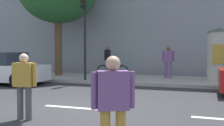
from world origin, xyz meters
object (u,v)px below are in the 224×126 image
object	(u,v)px
poster_column	(219,54)
pedestrian_near_pole	(107,58)
pedestrian_with_backpack	(168,59)
traffic_light	(84,22)
pedestrian_in_light_jacket	(113,101)
pedestrian_with_bag	(25,81)
bicycle_leaning	(113,71)

from	to	relation	value
poster_column	pedestrian_near_pole	size ratio (longest dim) A/B	1.44
poster_column	pedestrian_with_backpack	world-z (taller)	poster_column
traffic_light	pedestrian_in_light_jacket	xyz separation A→B (m)	(4.28, -8.26, -2.15)
traffic_light	poster_column	xyz separation A→B (m)	(6.23, 1.68, -1.58)
pedestrian_in_light_jacket	pedestrian_with_backpack	xyz separation A→B (m)	(-0.46, 10.46, 0.29)
pedestrian_in_light_jacket	pedestrian_near_pole	world-z (taller)	pedestrian_near_pole
poster_column	pedestrian_with_bag	size ratio (longest dim) A/B	1.68
bicycle_leaning	pedestrian_with_backpack	bearing A→B (deg)	25.08
traffic_light	bicycle_leaning	distance (m)	2.89
pedestrian_near_pole	pedestrian_with_backpack	distance (m)	3.64
traffic_light	pedestrian_with_bag	distance (m)	7.23
poster_column	pedestrian_in_light_jacket	world-z (taller)	poster_column
pedestrian_with_bag	bicycle_leaning	distance (m)	7.69
traffic_light	pedestrian_near_pole	world-z (taller)	traffic_light
pedestrian_with_bag	bicycle_leaning	xyz separation A→B (m)	(-0.48, 7.67, -0.35)
poster_column	bicycle_leaning	bearing A→B (deg)	-171.80
pedestrian_with_bag	pedestrian_near_pole	xyz separation A→B (m)	(-1.42, 9.49, 0.28)
poster_column	pedestrian_near_pole	bearing A→B (deg)	169.75
pedestrian_near_pole	pedestrian_with_backpack	xyz separation A→B (m)	(3.60, -0.57, -0.02)
poster_column	pedestrian_with_bag	xyz separation A→B (m)	(-4.59, -8.40, -0.54)
pedestrian_in_light_jacket	pedestrian_near_pole	size ratio (longest dim) A/B	0.85
pedestrian_in_light_jacket	pedestrian_near_pole	distance (m)	11.76
pedestrian_with_bag	pedestrian_in_light_jacket	world-z (taller)	pedestrian_with_bag
traffic_light	pedestrian_with_backpack	distance (m)	4.78
traffic_light	pedestrian_with_backpack	xyz separation A→B (m)	(3.82, 2.20, -1.86)
bicycle_leaning	pedestrian_with_bag	bearing A→B (deg)	-86.38
pedestrian_near_pole	pedestrian_with_backpack	size ratio (longest dim) A/B	1.04
poster_column	pedestrian_with_bag	bearing A→B (deg)	-118.67
poster_column	pedestrian_near_pole	world-z (taller)	poster_column
poster_column	pedestrian_in_light_jacket	bearing A→B (deg)	-101.14
pedestrian_in_light_jacket	bicycle_leaning	size ratio (longest dim) A/B	0.84
traffic_light	poster_column	world-z (taller)	traffic_light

